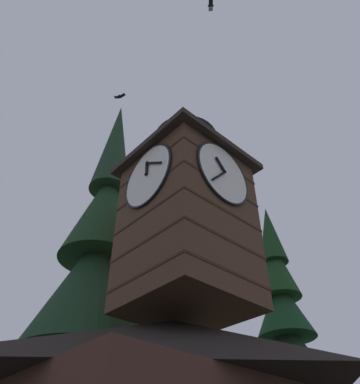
{
  "coord_description": "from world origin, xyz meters",
  "views": [
    {
      "loc": [
        9.98,
        7.88,
        2.01
      ],
      "look_at": [
        1.58,
        -1.4,
        11.9
      ],
      "focal_mm": 35.84,
      "sensor_mm": 36.0,
      "label": 1
    }
  ],
  "objects_px": {
    "pine_tree_aside": "(293,371)",
    "flying_bird_low": "(120,96)",
    "clock_tower": "(187,212)",
    "moon": "(89,321)",
    "flying_bird_high": "(211,6)",
    "pine_tree_behind": "(91,310)"
  },
  "relations": [
    {
      "from": "pine_tree_aside",
      "to": "flying_bird_low",
      "type": "height_order",
      "value": "flying_bird_low"
    },
    {
      "from": "clock_tower",
      "to": "moon",
      "type": "xyz_separation_m",
      "value": [
        -11.32,
        -27.11,
        5.63
      ]
    },
    {
      "from": "pine_tree_aside",
      "to": "flying_bird_low",
      "type": "bearing_deg",
      "value": -1.76
    },
    {
      "from": "pine_tree_aside",
      "to": "flying_bird_high",
      "type": "xyz_separation_m",
      "value": [
        10.71,
        5.69,
        14.13
      ]
    },
    {
      "from": "clock_tower",
      "to": "pine_tree_behind",
      "type": "xyz_separation_m",
      "value": [
        0.61,
        -5.33,
        -2.58
      ]
    },
    {
      "from": "pine_tree_aside",
      "to": "flying_bird_high",
      "type": "height_order",
      "value": "flying_bird_high"
    },
    {
      "from": "flying_bird_high",
      "to": "clock_tower",
      "type": "bearing_deg",
      "value": -110.57
    },
    {
      "from": "pine_tree_behind",
      "to": "moon",
      "type": "relative_size",
      "value": 13.39
    },
    {
      "from": "pine_tree_behind",
      "to": "flying_bird_high",
      "type": "distance_m",
      "value": 15.4
    },
    {
      "from": "pine_tree_behind",
      "to": "flying_bird_high",
      "type": "bearing_deg",
      "value": 86.08
    },
    {
      "from": "clock_tower",
      "to": "flying_bird_high",
      "type": "bearing_deg",
      "value": 69.43
    },
    {
      "from": "pine_tree_behind",
      "to": "flying_bird_low",
      "type": "relative_size",
      "value": 33.73
    },
    {
      "from": "pine_tree_behind",
      "to": "flying_bird_low",
      "type": "bearing_deg",
      "value": 57.98
    },
    {
      "from": "pine_tree_behind",
      "to": "pine_tree_aside",
      "type": "relative_size",
      "value": 1.27
    },
    {
      "from": "clock_tower",
      "to": "pine_tree_aside",
      "type": "bearing_deg",
      "value": -165.25
    },
    {
      "from": "pine_tree_behind",
      "to": "flying_bird_high",
      "type": "relative_size",
      "value": 38.0
    },
    {
      "from": "pine_tree_aside",
      "to": "moon",
      "type": "bearing_deg",
      "value": -94.2
    },
    {
      "from": "clock_tower",
      "to": "flying_bird_high",
      "type": "xyz_separation_m",
      "value": [
        1.2,
        3.19,
        10.24
      ]
    },
    {
      "from": "pine_tree_behind",
      "to": "moon",
      "type": "bearing_deg",
      "value": -118.72
    },
    {
      "from": "pine_tree_aside",
      "to": "moon",
      "type": "xyz_separation_m",
      "value": [
        -1.8,
        -24.6,
        9.51
      ]
    },
    {
      "from": "clock_tower",
      "to": "flying_bird_high",
      "type": "distance_m",
      "value": 10.8
    },
    {
      "from": "moon",
      "to": "flying_bird_low",
      "type": "relative_size",
      "value": 2.52
    }
  ]
}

